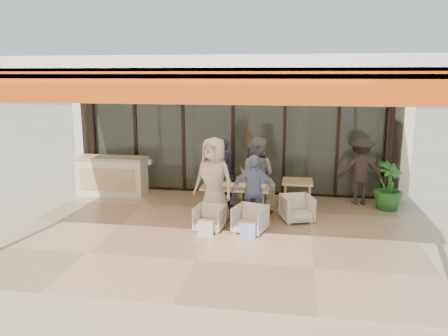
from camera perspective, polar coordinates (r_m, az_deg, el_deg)
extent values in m
plane|color=#C6B293|center=(9.07, -1.55, -8.28)|extent=(70.00, 70.00, 0.00)
cube|color=tan|center=(9.07, -1.55, -8.25)|extent=(8.00, 6.00, 0.01)
cube|color=silver|center=(8.51, -1.68, 13.04)|extent=(8.00, 6.00, 0.20)
cube|color=#DC440B|center=(5.65, -7.42, 10.57)|extent=(8.00, 0.12, 0.45)
cube|color=#F05C14|center=(6.31, -5.63, 11.86)|extent=(8.00, 1.50, 0.06)
cylinder|color=black|center=(12.60, -16.70, 4.48)|extent=(0.12, 0.12, 3.20)
cylinder|color=black|center=(11.57, 20.54, 3.58)|extent=(0.12, 0.12, 3.20)
cube|color=#9EADA3|center=(11.57, 1.19, 4.35)|extent=(8.00, 0.03, 3.20)
cube|color=black|center=(11.88, 1.16, -3.12)|extent=(8.00, 0.10, 0.08)
cube|color=black|center=(11.47, 1.22, 12.10)|extent=(8.00, 0.10, 0.08)
cube|color=black|center=(12.76, -16.95, 4.56)|extent=(0.08, 0.10, 3.20)
cube|color=black|center=(12.24, -11.46, 4.54)|extent=(0.08, 0.10, 3.20)
cube|color=black|center=(11.83, -5.32, 4.48)|extent=(0.08, 0.10, 3.20)
cube|color=black|center=(11.57, 1.19, 4.35)|extent=(0.08, 0.10, 3.20)
cube|color=black|center=(11.46, 7.90, 4.17)|extent=(0.08, 0.10, 3.20)
cube|color=black|center=(11.51, 14.65, 3.92)|extent=(0.08, 0.10, 3.20)
cube|color=black|center=(11.71, 21.00, 3.64)|extent=(0.08, 0.10, 3.20)
cube|color=silver|center=(15.01, 3.08, 6.51)|extent=(9.00, 0.25, 3.40)
cube|color=silver|center=(14.49, -15.38, 5.89)|extent=(0.25, 3.50, 3.40)
cube|color=silver|center=(13.48, 21.24, 5.07)|extent=(0.25, 3.50, 3.40)
cube|color=silver|center=(13.20, 2.32, 13.14)|extent=(9.00, 3.50, 0.25)
cube|color=#D5B382|center=(13.57, 2.20, -1.33)|extent=(8.00, 3.50, 0.02)
cylinder|color=silver|center=(13.45, -4.63, 4.97)|extent=(0.40, 0.40, 3.00)
cylinder|color=silver|center=(13.06, 10.06, 4.62)|extent=(0.40, 0.40, 3.00)
cylinder|color=black|center=(12.86, -3.42, 11.37)|extent=(0.03, 0.03, 0.70)
cube|color=black|center=(12.88, -3.39, 9.37)|extent=(0.30, 0.30, 0.40)
sphere|color=#FFBF72|center=(12.88, -3.39, 9.37)|extent=(0.18, 0.18, 0.18)
cylinder|color=black|center=(12.57, 12.65, 11.09)|extent=(0.03, 0.03, 0.70)
cube|color=black|center=(12.59, 12.56, 9.04)|extent=(0.30, 0.30, 0.40)
sphere|color=#FFBF72|center=(12.59, 12.56, 9.04)|extent=(0.18, 0.18, 0.18)
cylinder|color=black|center=(12.80, 3.12, -1.97)|extent=(0.40, 0.40, 0.05)
cylinder|color=black|center=(12.60, 3.17, 2.45)|extent=(0.04, 0.04, 2.10)
cone|color=orange|center=(12.51, 3.21, 5.38)|extent=(0.32, 0.32, 1.10)
cube|color=silver|center=(11.96, -14.41, -1.13)|extent=(1.80, 0.60, 1.00)
cube|color=#D5B382|center=(11.86, -14.54, 1.27)|extent=(1.85, 0.65, 0.06)
cube|color=#D5B382|center=(11.69, -15.01, -1.47)|extent=(1.50, 0.02, 0.60)
cube|color=#D5B382|center=(9.76, 1.57, -2.38)|extent=(1.50, 0.90, 0.05)
cube|color=white|center=(9.75, 1.57, -2.24)|extent=(1.30, 0.35, 0.01)
cylinder|color=#D5B382|center=(9.66, -2.36, -4.83)|extent=(0.06, 0.06, 0.70)
cylinder|color=#D5B382|center=(9.49, 5.03, -5.16)|extent=(0.06, 0.06, 0.70)
cylinder|color=#D5B382|center=(10.26, -1.64, -3.80)|extent=(0.06, 0.06, 0.70)
cylinder|color=#D5B382|center=(10.11, 5.30, -4.10)|extent=(0.06, 0.06, 0.70)
cylinder|color=white|center=(9.66, -1.19, -2.01)|extent=(0.06, 0.06, 0.11)
cylinder|color=white|center=(9.97, 0.31, -1.57)|extent=(0.06, 0.06, 0.11)
cylinder|color=white|center=(9.64, 1.79, -2.05)|extent=(0.06, 0.06, 0.11)
cylinder|color=white|center=(9.88, 3.44, -1.71)|extent=(0.06, 0.06, 0.11)
cylinder|color=brown|center=(9.96, -1.44, -1.43)|extent=(0.07, 0.07, 0.16)
cylinder|color=black|center=(10.02, 1.23, -1.35)|extent=(0.09, 0.09, 0.17)
cylinder|color=black|center=(9.99, 1.23, -0.82)|extent=(0.10, 0.10, 0.01)
cylinder|color=white|center=(9.53, -1.35, -2.51)|extent=(0.22, 0.22, 0.01)
cylinder|color=white|center=(9.41, 4.05, -2.73)|extent=(0.22, 0.22, 0.01)
cylinder|color=white|center=(10.12, -0.71, -1.64)|extent=(0.22, 0.22, 0.01)
cylinder|color=white|center=(10.01, 4.38, -1.83)|extent=(0.22, 0.22, 0.01)
imported|color=silver|center=(10.82, 0.03, -2.90)|extent=(0.78, 0.75, 0.72)
imported|color=silver|center=(10.72, 4.47, -3.06)|extent=(0.83, 0.80, 0.72)
imported|color=silver|center=(9.05, -1.91, -6.39)|extent=(0.63, 0.59, 0.58)
imported|color=silver|center=(8.92, 3.42, -6.53)|extent=(0.75, 0.72, 0.63)
imported|color=#191F37|center=(10.22, -0.42, -0.82)|extent=(0.74, 0.62, 1.75)
imported|color=slate|center=(10.11, 4.28, -0.92)|extent=(1.02, 0.89, 1.78)
imported|color=beige|center=(9.34, -1.34, -1.67)|extent=(1.06, 0.87, 1.87)
imported|color=#7995CA|center=(9.27, 3.78, -2.91)|extent=(0.91, 0.41, 1.53)
cube|color=silver|center=(8.72, -2.42, -7.97)|extent=(0.30, 0.10, 0.34)
cube|color=#99BFD8|center=(8.60, 3.13, -8.27)|extent=(0.30, 0.10, 0.34)
cube|color=#D5B382|center=(10.31, 9.58, -1.77)|extent=(0.70, 0.70, 0.05)
cylinder|color=#D5B382|center=(10.13, 7.92, -4.12)|extent=(0.05, 0.05, 0.70)
cylinder|color=#D5B382|center=(10.14, 11.10, -4.22)|extent=(0.05, 0.05, 0.70)
cylinder|color=#D5B382|center=(10.67, 8.00, -3.29)|extent=(0.05, 0.05, 0.70)
cylinder|color=#D5B382|center=(10.68, 11.01, -3.39)|extent=(0.05, 0.05, 0.70)
imported|color=silver|center=(9.69, 9.51, -5.07)|extent=(0.80, 0.78, 0.66)
imported|color=black|center=(11.19, 17.40, -0.29)|extent=(1.15, 0.70, 1.73)
imported|color=#1E5919|center=(10.98, 20.70, -2.27)|extent=(0.92, 0.92, 1.16)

